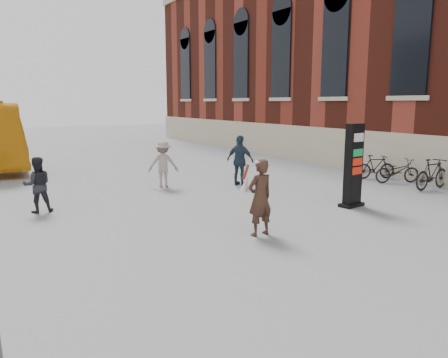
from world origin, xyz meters
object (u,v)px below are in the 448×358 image
pedestrian_a (37,185)px  bike_7 (375,167)px  info_pylon (353,166)px  woman (260,197)px  bike_6 (397,171)px  pedestrian_c (240,161)px  pedestrian_b (163,164)px  bike_5 (432,174)px

pedestrian_a → bike_7: 12.31m
info_pylon → woman: 4.05m
info_pylon → bike_6: (4.28, 1.87, -0.74)m
woman → pedestrian_c: pedestrian_c is taller
pedestrian_c → pedestrian_b: bearing=35.7°
pedestrian_a → pedestrian_b: bearing=-155.1°
info_pylon → pedestrian_b: bearing=114.9°
woman → bike_7: woman is taller
bike_5 → bike_6: 1.44m
woman → pedestrian_b: 6.50m
info_pylon → bike_6: size_ratio=1.39×
bike_5 → bike_7: bearing=-2.5°
pedestrian_c → pedestrian_a: bearing=65.1°
pedestrian_b → bike_6: 8.71m
bike_5 → bike_6: bearing=-2.5°
info_pylon → woman: (-3.92, -0.98, -0.30)m
woman → pedestrian_a: (-4.07, 4.76, -0.13)m
pedestrian_a → pedestrian_b: 4.70m
bike_6 → pedestrian_b: bearing=86.7°
bike_6 → woman: bearing=130.6°
bike_7 → pedestrian_c: bearing=97.7°
bike_7 → woman: bearing=138.2°
bike_6 → bike_5: bearing=-158.5°
pedestrian_c → bike_7: 5.60m
info_pylon → pedestrian_a: bearing=146.3°
pedestrian_a → bike_7: (12.28, -0.89, -0.29)m
pedestrian_a → pedestrian_c: 6.91m
pedestrian_a → info_pylon: bearing=158.0°
pedestrian_a → bike_5: 12.73m
info_pylon → pedestrian_c: info_pylon is taller
bike_6 → info_pylon: bearing=135.1°
pedestrian_a → bike_5: pedestrian_a is taller
pedestrian_b → bike_6: size_ratio=0.96×
info_pylon → bike_7: (4.28, 2.90, -0.72)m
pedestrian_a → bike_6: size_ratio=0.89×
bike_6 → pedestrian_c: bearing=86.7°
info_pylon → woman: bearing=-174.4°
bike_5 → bike_7: size_ratio=1.14×
bike_6 → bike_7: size_ratio=1.09×
pedestrian_c → bike_5: bearing=-155.8°
bike_5 → pedestrian_a: bearing=72.2°
info_pylon → woman: info_pylon is taller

